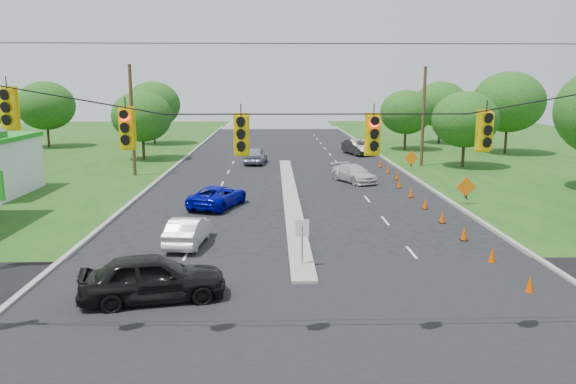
{
  "coord_description": "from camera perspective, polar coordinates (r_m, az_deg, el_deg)",
  "views": [
    {
      "loc": [
        -1.17,
        -15.83,
        7.35
      ],
      "look_at": [
        -0.52,
        7.99,
        2.8
      ],
      "focal_mm": 35.0,
      "sensor_mm": 36.0,
      "label": 1
    }
  ],
  "objects": [
    {
      "name": "ground",
      "position": [
        17.49,
        2.49,
        -14.05
      ],
      "size": [
        160.0,
        160.0,
        0.0
      ],
      "primitive_type": "plane",
      "color": "black",
      "rests_on": "ground"
    },
    {
      "name": "cross_street",
      "position": [
        17.49,
        2.49,
        -14.05
      ],
      "size": [
        160.0,
        14.0,
        0.02
      ],
      "primitive_type": "cube",
      "color": "black",
      "rests_on": "ground"
    },
    {
      "name": "curb_left",
      "position": [
        47.27,
        -12.44,
        1.6
      ],
      "size": [
        0.25,
        110.0,
        0.16
      ],
      "primitive_type": "cube",
      "color": "gray",
      "rests_on": "ground"
    },
    {
      "name": "curb_right",
      "position": [
        47.76,
        12.11,
        1.71
      ],
      "size": [
        0.25,
        110.0,
        0.16
      ],
      "primitive_type": "cube",
      "color": "gray",
      "rests_on": "ground"
    },
    {
      "name": "median",
      "position": [
        37.57,
        0.25,
        -0.47
      ],
      "size": [
        1.0,
        34.0,
        0.18
      ],
      "primitive_type": "cube",
      "color": "gray",
      "rests_on": "ground"
    },
    {
      "name": "median_sign",
      "position": [
        22.64,
        1.46,
        -4.27
      ],
      "size": [
        0.55,
        0.06,
        2.05
      ],
      "color": "gray",
      "rests_on": "ground"
    },
    {
      "name": "signal_span",
      "position": [
        15.06,
        2.72,
        1.71
      ],
      "size": [
        25.6,
        0.32,
        9.0
      ],
      "color": "#422D1C",
      "rests_on": "ground"
    },
    {
      "name": "utility_pole_far_left",
      "position": [
        47.29,
        -15.54,
        6.96
      ],
      "size": [
        0.28,
        0.28,
        9.0
      ],
      "primitive_type": "cylinder",
      "color": "#422D1C",
      "rests_on": "ground"
    },
    {
      "name": "utility_pole_far_right",
      "position": [
        52.71,
        13.58,
        7.41
      ],
      "size": [
        0.28,
        0.28,
        9.0
      ],
      "primitive_type": "cylinder",
      "color": "#422D1C",
      "rests_on": "ground"
    },
    {
      "name": "cone_0",
      "position": [
        22.09,
        23.37,
        -8.59
      ],
      "size": [
        0.32,
        0.32,
        0.7
      ],
      "primitive_type": "cone",
      "color": "#DC4200",
      "rests_on": "ground"
    },
    {
      "name": "cone_1",
      "position": [
        25.14,
        20.04,
        -6.03
      ],
      "size": [
        0.32,
        0.32,
        0.7
      ],
      "primitive_type": "cone",
      "color": "#DC4200",
      "rests_on": "ground"
    },
    {
      "name": "cone_2",
      "position": [
        28.29,
        17.47,
        -4.03
      ],
      "size": [
        0.32,
        0.32,
        0.7
      ],
      "primitive_type": "cone",
      "color": "#DC4200",
      "rests_on": "ground"
    },
    {
      "name": "cone_3",
      "position": [
        31.52,
        15.42,
        -2.42
      ],
      "size": [
        0.32,
        0.32,
        0.7
      ],
      "primitive_type": "cone",
      "color": "#DC4200",
      "rests_on": "ground"
    },
    {
      "name": "cone_4",
      "position": [
        34.8,
        13.76,
        -1.11
      ],
      "size": [
        0.32,
        0.32,
        0.7
      ],
      "primitive_type": "cone",
      "color": "#DC4200",
      "rests_on": "ground"
    },
    {
      "name": "cone_5",
      "position": [
        38.12,
        12.39,
        -0.03
      ],
      "size": [
        0.32,
        0.32,
        0.7
      ],
      "primitive_type": "cone",
      "color": "#DC4200",
      "rests_on": "ground"
    },
    {
      "name": "cone_6",
      "position": [
        41.47,
        11.25,
        0.88
      ],
      "size": [
        0.32,
        0.32,
        0.7
      ],
      "primitive_type": "cone",
      "color": "#DC4200",
      "rests_on": "ground"
    },
    {
      "name": "cone_7",
      "position": [
        44.97,
        11.02,
        1.65
      ],
      "size": [
        0.32,
        0.32,
        0.7
      ],
      "primitive_type": "cone",
      "color": "#DC4200",
      "rests_on": "ground"
    },
    {
      "name": "cone_8",
      "position": [
        48.35,
        10.13,
        2.31
      ],
      "size": [
        0.32,
        0.32,
        0.7
      ],
      "primitive_type": "cone",
      "color": "#DC4200",
      "rests_on": "ground"
    },
    {
      "name": "cone_9",
      "position": [
        51.75,
        9.35,
        2.89
      ],
      "size": [
        0.32,
        0.32,
        0.7
      ],
      "primitive_type": "cone",
      "color": "#DC4200",
      "rests_on": "ground"
    },
    {
      "name": "work_sign_1",
      "position": [
        36.43,
        17.64,
        0.4
      ],
      "size": [
        1.27,
        0.58,
        1.37
      ],
      "color": "black",
      "rests_on": "ground"
    },
    {
      "name": "work_sign_2",
      "position": [
        49.7,
        12.4,
        3.32
      ],
      "size": [
        1.27,
        0.58,
        1.37
      ],
      "color": "black",
      "rests_on": "ground"
    },
    {
      "name": "tree_4",
      "position": [
        72.98,
        -23.38,
        8.05
      ],
      "size": [
        6.72,
        6.72,
        7.84
      ],
      "color": "black",
      "rests_on": "ground"
    },
    {
      "name": "tree_5",
      "position": [
        57.36,
        -14.62,
        7.45
      ],
      "size": [
        5.88,
        5.88,
        6.86
      ],
      "color": "black",
      "rests_on": "ground"
    },
    {
      "name": "tree_6",
      "position": [
        72.4,
        -13.54,
        8.61
      ],
      "size": [
        6.72,
        6.72,
        7.84
      ],
      "color": "black",
      "rests_on": "ground"
    },
    {
      "name": "tree_9",
      "position": [
        52.79,
        17.55,
        7.04
      ],
      "size": [
        5.88,
        5.88,
        6.86
      ],
      "color": "black",
      "rests_on": "ground"
    },
    {
      "name": "tree_10",
      "position": [
        64.93,
        21.49,
        8.5
      ],
      "size": [
        7.56,
        7.56,
        8.82
      ],
      "color": "black",
      "rests_on": "ground"
    },
    {
      "name": "tree_11",
      "position": [
        73.96,
        15.24,
        8.58
      ],
      "size": [
        6.72,
        6.72,
        7.84
      ],
      "color": "black",
      "rests_on": "ground"
    },
    {
      "name": "tree_12",
      "position": [
        65.68,
        11.9,
        7.95
      ],
      "size": [
        5.88,
        5.88,
        6.86
      ],
      "color": "black",
      "rests_on": "ground"
    },
    {
      "name": "black_sedan",
      "position": [
        20.04,
        -13.55,
        -8.45
      ],
      "size": [
        5.25,
        2.97,
        1.69
      ],
      "primitive_type": "imported",
      "rotation": [
        0.0,
        0.0,
        1.78
      ],
      "color": "black",
      "rests_on": "ground"
    },
    {
      "name": "white_sedan",
      "position": [
        26.6,
        -10.1,
        -3.91
      ],
      "size": [
        1.81,
        4.16,
        1.33
      ],
      "primitive_type": "imported",
      "rotation": [
        0.0,
        0.0,
        3.04
      ],
      "color": "silver",
      "rests_on": "ground"
    },
    {
      "name": "blue_pickup",
      "position": [
        34.53,
        -7.13,
        -0.43
      ],
      "size": [
        3.74,
        5.32,
        1.35
      ],
      "primitive_type": "imported",
      "rotation": [
        0.0,
        0.0,
        2.8
      ],
      "color": "#0003A9",
      "rests_on": "ground"
    },
    {
      "name": "silver_car_far",
      "position": [
        43.48,
        6.7,
        1.89
      ],
      "size": [
        3.57,
        4.94,
        1.33
      ],
      "primitive_type": "imported",
      "rotation": [
        0.0,
        0.0,
        0.42
      ],
      "color": "silver",
      "rests_on": "ground"
    },
    {
      "name": "silver_car_oncoming",
      "position": [
        53.42,
        -3.33,
        3.74
      ],
      "size": [
        2.37,
        4.84,
        1.59
      ],
      "primitive_type": "imported",
      "rotation": [
        0.0,
        0.0,
        3.03
      ],
      "color": "#8689A2",
      "rests_on": "ground"
    },
    {
      "name": "dark_car_receding",
      "position": [
        60.84,
        7.04,
        4.55
      ],
      "size": [
        2.98,
        5.19,
        1.62
      ],
      "primitive_type": "imported",
      "rotation": [
        0.0,
        0.0,
        0.28
      ],
      "color": "black",
      "rests_on": "ground"
    }
  ]
}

